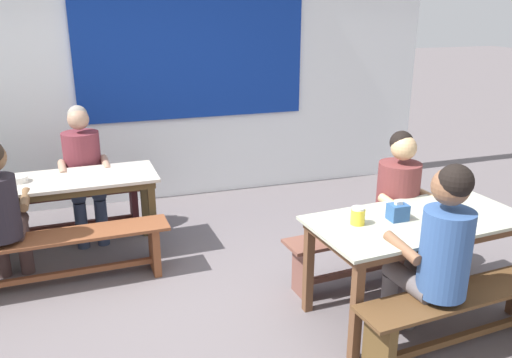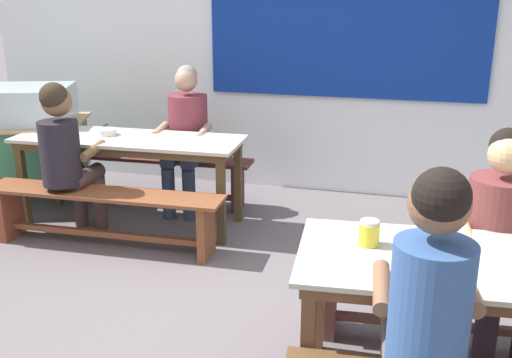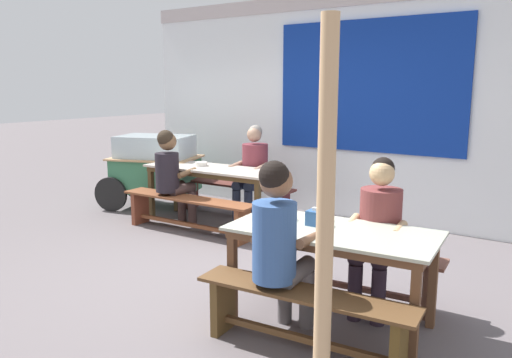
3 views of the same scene
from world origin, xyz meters
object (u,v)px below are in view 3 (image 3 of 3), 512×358
Objects in this scene: bench_near_back at (353,266)px; condiment_jar at (284,212)px; person_center_facing at (253,167)px; wooden_support_post at (325,215)px; food_cart at (155,165)px; bench_far_back at (235,193)px; dining_table_far at (212,173)px; tissue_box at (316,218)px; bench_far_front at (188,209)px; soup_bowl at (201,164)px; dining_table_near at (332,239)px; person_near_front at (279,240)px; person_right_near_table at (378,225)px; bench_near_front at (303,313)px; person_left_back_turned at (171,172)px.

bench_near_back is 0.79m from condiment_jar.
person_center_facing is 0.59× the size of wooden_support_post.
bench_far_back is at bearing 13.13° from food_cart.
tissue_box is (2.36, -1.65, 0.14)m from dining_table_far.
bench_near_back is at bearing -20.38° from food_cart.
bench_near_back is 0.70m from tissue_box.
soup_bowl is at bearing 112.85° from bench_far_front.
condiment_jar is at bearing -45.76° from bench_far_back.
dining_table_far is at bearing -87.91° from bench_far_back.
dining_table_near is at bearing -9.23° from tissue_box.
food_cart is (-1.25, -0.29, 0.32)m from bench_far_back.
food_cart is 0.79× the size of wooden_support_post.
condiment_jar is at bearing -29.03° from food_cart.
tissue_box reaches higher than bench_far_front.
person_near_front is at bearing -42.40° from dining_table_far.
tissue_box is at bearing -127.89° from person_right_near_table.
tissue_box is (2.38, -2.16, 0.49)m from bench_far_back.
person_near_front is at bearing -40.31° from soup_bowl.
dining_table_near is 0.63m from bench_near_front.
bench_far_back and bench_near_back have the same top height.
soup_bowl reaches higher than dining_table_near.
person_center_facing is (0.33, -0.05, 0.41)m from bench_far_back.
person_center_facing is at bearing 130.34° from bench_near_front.
bench_near_back is at bearing 77.18° from tissue_box.
tissue_box is (-0.20, 0.53, 0.51)m from bench_near_front.
condiment_jar is (-0.45, 0.04, 0.14)m from dining_table_near.
person_right_near_table reaches higher than condiment_jar.
person_left_back_turned is (-2.76, 0.73, 0.42)m from bench_near_back.
person_left_back_turned is 0.48m from soup_bowl.
person_right_near_table is 0.94× the size of person_near_front.
bench_near_front is at bearing -13.18° from person_near_front.
bench_far_front is at bearing 146.58° from bench_near_front.
person_right_near_table is at bearing -15.02° from bench_far_front.
bench_far_front is at bearing -29.34° from food_cart.
condiment_jar is 2.81m from soup_bowl.
bench_far_back is 1.19× the size of bench_near_back.
wooden_support_post is (0.52, -0.36, 0.34)m from person_near_front.
wooden_support_post is (3.15, -2.05, 0.36)m from person_left_back_turned.
person_right_near_table is 10.11× the size of condiment_jar.
tissue_box is at bearing 170.77° from dining_table_near.
person_center_facing is at bearing 142.89° from bench_near_back.
person_right_near_table is 0.76m from condiment_jar.
bench_far_front is 0.52m from person_left_back_turned.
bench_far_back is at bearing 92.09° from bench_far_front.
food_cart is 4.29m from person_near_front.
bench_far_back is 3.02m from condiment_jar.
condiment_jar is (-0.49, 0.55, 0.51)m from bench_near_front.
person_center_facing is 3.28m from person_near_front.
person_near_front is at bearing -33.09° from food_cart.
dining_table_near is at bearing -44.16° from person_center_facing.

